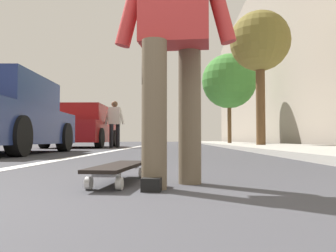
# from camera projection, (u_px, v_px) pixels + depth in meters

# --- Properties ---
(ground_plane) EXTENTS (80.00, 80.00, 0.00)m
(ground_plane) POSITION_uv_depth(u_px,v_px,m) (167.00, 148.00, 11.02)
(ground_plane) COLOR #38383D
(lane_stripe_white) EXTENTS (52.00, 0.16, 0.01)m
(lane_stripe_white) POSITION_uv_depth(u_px,v_px,m) (152.00, 144.00, 21.05)
(lane_stripe_white) COLOR silver
(lane_stripe_white) RESTS_ON ground
(sidewalk_curb) EXTENTS (52.00, 3.20, 0.10)m
(sidewalk_curb) POSITION_uv_depth(u_px,v_px,m) (236.00, 144.00, 18.92)
(sidewalk_curb) COLOR #9E9B93
(sidewalk_curb) RESTS_ON ground
(building_facade) EXTENTS (40.00, 1.20, 11.27)m
(building_facade) POSITION_uv_depth(u_px,v_px,m) (268.00, 59.00, 23.06)
(building_facade) COLOR gray
(building_facade) RESTS_ON ground
(skateboard) EXTENTS (0.86, 0.28, 0.11)m
(skateboard) POSITION_uv_depth(u_px,v_px,m) (119.00, 168.00, 2.17)
(skateboard) COLOR white
(skateboard) RESTS_ON ground
(skater_person) EXTENTS (0.45, 0.72, 1.64)m
(skater_person) POSITION_uv_depth(u_px,v_px,m) (174.00, 26.00, 2.04)
(skater_person) COLOR brown
(skater_person) RESTS_ON ground
(parked_car_near) EXTENTS (4.13, 2.08, 1.49)m
(parked_car_near) POSITION_uv_depth(u_px,v_px,m) (0.00, 117.00, 6.74)
(parked_car_near) COLOR navy
(parked_car_near) RESTS_ON ground
(parked_car_mid) EXTENTS (4.08, 2.05, 1.49)m
(parked_car_mid) POSITION_uv_depth(u_px,v_px,m) (82.00, 127.00, 12.50)
(parked_car_mid) COLOR maroon
(parked_car_mid) RESTS_ON ground
(traffic_light) EXTENTS (0.33, 0.28, 4.06)m
(traffic_light) POSITION_uv_depth(u_px,v_px,m) (151.00, 105.00, 25.18)
(traffic_light) COLOR #2D2D2D
(traffic_light) RESTS_ON ground
(street_tree_mid) EXTENTS (2.04, 2.04, 4.64)m
(street_tree_mid) POSITION_uv_depth(u_px,v_px,m) (260.00, 43.00, 11.79)
(street_tree_mid) COLOR brown
(street_tree_mid) RESTS_ON ground
(street_tree_far) EXTENTS (2.95, 2.95, 4.93)m
(street_tree_far) POSITION_uv_depth(u_px,v_px,m) (229.00, 81.00, 18.86)
(street_tree_far) COLOR brown
(street_tree_far) RESTS_ON ground
(pedestrian_distant) EXTENTS (0.45, 0.70, 1.61)m
(pedestrian_distant) POSITION_uv_depth(u_px,v_px,m) (115.00, 121.00, 11.96)
(pedestrian_distant) COLOR black
(pedestrian_distant) RESTS_ON ground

